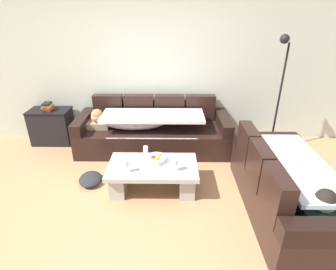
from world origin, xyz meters
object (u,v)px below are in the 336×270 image
object	(u,v)px
open_magazine	(173,162)
crumpled_garment	(90,179)
couch_along_wall	(151,132)
couch_near_window	(286,188)
wine_glass_far_back	(146,150)
wine_glass_near_right	(175,163)
fruit_bowl	(156,159)
side_cabinet	(52,126)
book_stack_on_cabinet	(48,106)
wine_glass_near_left	(126,164)
coffee_table	(153,174)
floor_lamp	(279,89)

from	to	relation	value
open_magazine	crumpled_garment	distance (m)	1.23
couch_along_wall	couch_near_window	bearing A→B (deg)	-43.04
wine_glass_far_back	wine_glass_near_right	bearing A→B (deg)	-39.54
couch_along_wall	fruit_bowl	bearing A→B (deg)	-82.10
fruit_bowl	open_magazine	world-z (taller)	fruit_bowl
side_cabinet	book_stack_on_cabinet	xyz separation A→B (m)	(-0.00, -0.01, 0.39)
couch_along_wall	book_stack_on_cabinet	world-z (taller)	couch_along_wall
open_magazine	book_stack_on_cabinet	size ratio (longest dim) A/B	1.39
wine_glass_far_back	book_stack_on_cabinet	xyz separation A→B (m)	(-1.84, 1.20, 0.22)
book_stack_on_cabinet	couch_along_wall	bearing A→B (deg)	-6.73
couch_near_window	book_stack_on_cabinet	xyz separation A→B (m)	(-3.58, 1.84, 0.38)
couch_along_wall	wine_glass_far_back	xyz separation A→B (m)	(0.00, -0.98, 0.17)
fruit_bowl	side_cabinet	xyz separation A→B (m)	(-1.99, 1.32, -0.10)
book_stack_on_cabinet	wine_glass_near_left	bearing A→B (deg)	-44.12
open_magazine	side_cabinet	size ratio (longest dim) A/B	0.39
wine_glass_near_left	book_stack_on_cabinet	bearing A→B (deg)	135.88
side_cabinet	book_stack_on_cabinet	distance (m)	0.39
coffee_table	wine_glass_near_left	bearing A→B (deg)	-152.10
fruit_bowl	wine_glass_far_back	xyz separation A→B (m)	(-0.15, 0.12, 0.08)
couch_along_wall	book_stack_on_cabinet	distance (m)	1.89
floor_lamp	side_cabinet	bearing A→B (deg)	175.67
couch_near_window	coffee_table	xyz separation A→B (m)	(-1.63, 0.43, -0.10)
floor_lamp	open_magazine	bearing A→B (deg)	-148.41
coffee_table	side_cabinet	distance (m)	2.41
couch_along_wall	wine_glass_near_left	world-z (taller)	couch_along_wall
couch_along_wall	floor_lamp	distance (m)	2.22
wine_glass_near_right	open_magazine	bearing A→B (deg)	98.45
fruit_bowl	open_magazine	xyz separation A→B (m)	(0.23, -0.01, -0.04)
crumpled_garment	fruit_bowl	bearing A→B (deg)	-1.82
open_magazine	floor_lamp	xyz separation A→B (m)	(1.69, 1.04, 0.73)
coffee_table	side_cabinet	xyz separation A→B (m)	(-1.95, 1.42, 0.08)
coffee_table	wine_glass_near_left	world-z (taller)	wine_glass_near_left
wine_glass_near_left	crumpled_garment	world-z (taller)	wine_glass_near_left
couch_near_window	crumpled_garment	size ratio (longest dim) A/B	4.92
couch_along_wall	open_magazine	xyz separation A→B (m)	(0.38, -1.11, 0.06)
wine_glass_far_back	book_stack_on_cabinet	size ratio (longest dim) A/B	0.82
couch_near_window	crumpled_garment	xyz separation A→B (m)	(-2.54, 0.55, -0.28)
coffee_table	wine_glass_far_back	world-z (taller)	wine_glass_far_back
book_stack_on_cabinet	side_cabinet	bearing A→B (deg)	66.81
coffee_table	fruit_bowl	bearing A→B (deg)	65.59
wine_glass_far_back	side_cabinet	size ratio (longest dim) A/B	0.23
wine_glass_near_left	side_cabinet	bearing A→B (deg)	135.72
wine_glass_near_left	book_stack_on_cabinet	world-z (taller)	book_stack_on_cabinet
coffee_table	side_cabinet	bearing A→B (deg)	143.98
couch_along_wall	fruit_bowl	world-z (taller)	couch_along_wall
wine_glass_far_back	fruit_bowl	bearing A→B (deg)	-37.97
wine_glass_near_left	crumpled_garment	bearing A→B (deg)	153.56
couch_near_window	crumpled_garment	world-z (taller)	couch_near_window
couch_near_window	coffee_table	size ratio (longest dim) A/B	1.64
wine_glass_near_left	crumpled_garment	size ratio (longest dim) A/B	0.42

